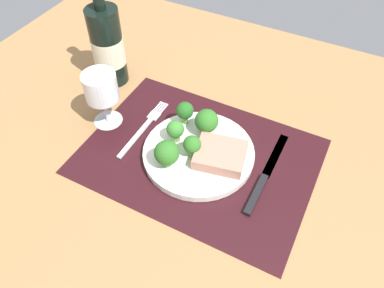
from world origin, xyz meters
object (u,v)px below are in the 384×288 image
plate (199,153)px  wine_bottle (108,46)px  steak (220,155)px  wine_glass (100,91)px  fork (144,128)px  knife (264,178)px

plate → wine_bottle: (-31.05, 13.20, 8.93)cm
wine_bottle → steak: bearing=-20.3°
wine_bottle → wine_glass: wine_bottle is taller
steak → wine_glass: wine_glass is taller
fork → knife: 28.93cm
fork → wine_bottle: size_ratio=0.67×
knife → fork: bearing=-179.0°
knife → wine_glass: wine_glass is taller
fork → wine_glass: (-8.80, -1.88, 8.69)cm
fork → wine_bottle: wine_bottle is taller
fork → knife: size_ratio=0.83×
fork → knife: knife is taller
fork → wine_glass: bearing=-164.8°
plate → steak: bearing=-1.4°
plate → knife: size_ratio=1.02×
plate → wine_glass: 24.70cm
plate → knife: plate is taller
steak → fork: (-19.39, 1.54, -2.62)cm
plate → wine_glass: size_ratio=1.77×
wine_glass → fork: bearing=12.1°
plate → steak: size_ratio=2.35×
wine_bottle → wine_glass: 15.71cm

